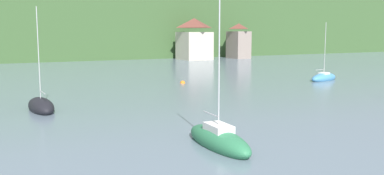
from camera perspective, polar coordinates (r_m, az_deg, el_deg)
wooded_hillside at (r=123.07m, az=-10.62°, el=7.65°), size 352.00×69.33×38.85m
shore_building_westcentral at (r=81.44m, az=0.31°, el=6.59°), size 5.61×6.17×7.99m
shore_building_central at (r=85.90m, az=6.38°, el=6.28°), size 3.40×4.74×7.07m
sailboat_far_0 at (r=48.19m, az=17.58°, el=1.26°), size 4.81×2.71×6.63m
sailboat_mid_2 at (r=19.56m, az=3.64°, el=-7.12°), size 1.78×5.26×7.53m
sailboat_far_3 at (r=30.14m, az=-19.95°, el=-2.44°), size 1.69×4.67×7.28m
mooring_buoy_mid at (r=43.40m, az=-1.29°, el=0.59°), size 0.55×0.55×0.55m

